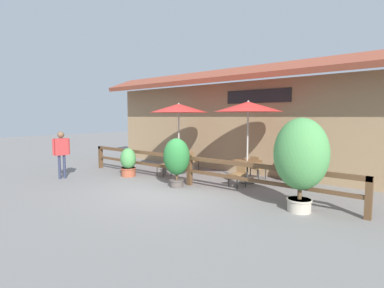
{
  "coord_description": "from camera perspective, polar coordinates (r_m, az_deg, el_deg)",
  "views": [
    {
      "loc": [
        6.29,
        -6.28,
        2.24
      ],
      "look_at": [
        -0.27,
        1.49,
        1.31
      ],
      "focal_mm": 28.0,
      "sensor_mm": 36.0,
      "label": 1
    }
  ],
  "objects": [
    {
      "name": "pedestrian",
      "position": [
        11.73,
        -23.64,
        -0.79
      ],
      "size": [
        0.29,
        0.59,
        1.71
      ],
      "rotation": [
        0.0,
        0.0,
        1.39
      ],
      "color": "#2D334C",
      "rests_on": "ground"
    },
    {
      "name": "dining_table_near",
      "position": [
        11.88,
        -2.52,
        -2.67
      ],
      "size": [
        1.0,
        1.0,
        0.75
      ],
      "color": "brown",
      "rests_on": "ground"
    },
    {
      "name": "chair_middle_wallside",
      "position": [
        10.95,
        12.26,
        -4.24
      ],
      "size": [
        0.5,
        0.5,
        0.83
      ],
      "rotation": [
        0.0,
        0.0,
        2.92
      ],
      "color": "olive",
      "rests_on": "ground"
    },
    {
      "name": "dining_table_middle",
      "position": [
        10.32,
        10.46,
        -3.96
      ],
      "size": [
        1.0,
        1.0,
        0.75
      ],
      "color": "brown",
      "rests_on": "ground"
    },
    {
      "name": "potted_plant_tall_tropical",
      "position": [
        11.49,
        -12.05,
        -3.42
      ],
      "size": [
        0.62,
        0.57,
        1.06
      ],
      "color": "#9E4C33",
      "rests_on": "ground"
    },
    {
      "name": "patio_umbrella_middle",
      "position": [
        10.19,
        10.65,
        6.97
      ],
      "size": [
        2.31,
        2.31,
        2.77
      ],
      "color": "#B7B2A8",
      "rests_on": "ground"
    },
    {
      "name": "building_facade",
      "position": [
        12.14,
        8.99,
        4.84
      ],
      "size": [
        14.28,
        1.49,
        4.23
      ],
      "color": "#997A56",
      "rests_on": "ground"
    },
    {
      "name": "chair_near_wallside",
      "position": [
        12.38,
        -0.1,
        -3.02
      ],
      "size": [
        0.46,
        0.46,
        0.83
      ],
      "rotation": [
        0.0,
        0.0,
        3.25
      ],
      "color": "olive",
      "rests_on": "ground"
    },
    {
      "name": "patio_railing",
      "position": [
        9.78,
        -0.47,
        -3.84
      ],
      "size": [
        10.4,
        0.14,
        0.95
      ],
      "color": "brown",
      "rests_on": "ground"
    },
    {
      "name": "ground_plane",
      "position": [
        9.17,
        -4.8,
        -8.91
      ],
      "size": [
        60.0,
        60.0,
        0.0
      ],
      "primitive_type": "plane",
      "color": "slate"
    },
    {
      "name": "potted_plant_entrance_palm",
      "position": [
        7.41,
        20.02,
        -2.16
      ],
      "size": [
        1.26,
        1.14,
        2.22
      ],
      "color": "#B7AD99",
      "rests_on": "ground"
    },
    {
      "name": "patio_umbrella_near",
      "position": [
        11.77,
        -2.56,
        6.81
      ],
      "size": [
        2.31,
        2.31,
        2.77
      ],
      "color": "#B7B2A8",
      "rests_on": "ground"
    },
    {
      "name": "chair_middle_streetside",
      "position": [
        9.7,
        8.87,
        -5.4
      ],
      "size": [
        0.5,
        0.5,
        0.83
      ],
      "rotation": [
        0.0,
        0.0,
        -0.23
      ],
      "color": "olive",
      "rests_on": "ground"
    },
    {
      "name": "potted_plant_corner_fern",
      "position": [
        9.49,
        -2.96,
        -2.72
      ],
      "size": [
        0.88,
        0.79,
        1.56
      ],
      "color": "#564C47",
      "rests_on": "ground"
    },
    {
      "name": "chair_near_streetside",
      "position": [
        11.43,
        -5.08,
        -3.74
      ],
      "size": [
        0.47,
        0.47,
        0.83
      ],
      "rotation": [
        0.0,
        0.0,
        -0.12
      ],
      "color": "olive",
      "rests_on": "ground"
    },
    {
      "name": "potted_plant_broad_leaf",
      "position": [
        10.58,
        19.71,
        -2.93
      ],
      "size": [
        0.84,
        0.75,
        1.45
      ],
      "color": "#B7AD99",
      "rests_on": "ground"
    }
  ]
}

